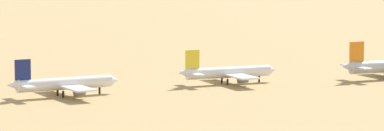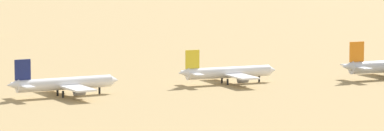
{
  "view_description": "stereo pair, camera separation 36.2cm",
  "coord_description": "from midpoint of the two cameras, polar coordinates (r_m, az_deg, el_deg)",
  "views": [
    {
      "loc": [
        -130.11,
        -293.18,
        41.32
      ],
      "look_at": [
        -12.94,
        -4.49,
        6.0
      ],
      "focal_mm": 100.49,
      "sensor_mm": 36.0,
      "label": 1
    },
    {
      "loc": [
        -129.78,
        -293.32,
        41.32
      ],
      "look_at": [
        -12.94,
        -4.49,
        6.0
      ],
      "focal_mm": 100.49,
      "sensor_mm": 36.0,
      "label": 2
    }
  ],
  "objects": [
    {
      "name": "ground",
      "position": [
        323.4,
        1.79,
        -0.88
      ],
      "size": [
        4000.0,
        4000.0,
        0.0
      ],
      "primitive_type": "plane",
      "color": "tan"
    },
    {
      "name": "parked_jet_navy_1",
      "position": [
        293.87,
        -6.87,
        -0.97
      ],
      "size": [
        32.63,
        27.62,
        10.77
      ],
      "rotation": [
        0.0,
        0.0,
        0.11
      ],
      "color": "white",
      "rests_on": "ground"
    },
    {
      "name": "parked_jet_yellow_2",
      "position": [
        318.15,
        1.87,
        -0.37
      ],
      "size": [
        32.01,
        26.81,
        10.6
      ],
      "rotation": [
        0.0,
        0.0,
        0.02
      ],
      "color": "white",
      "rests_on": "ground"
    }
  ]
}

